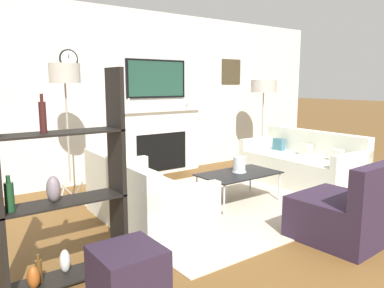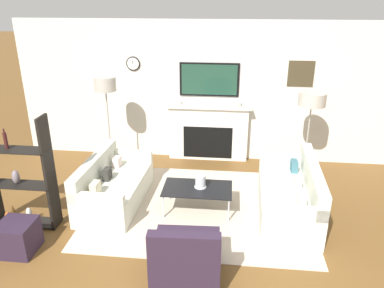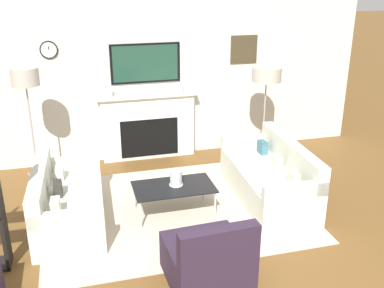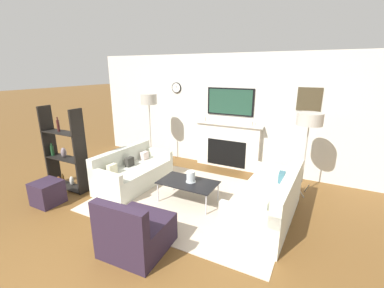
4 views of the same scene
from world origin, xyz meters
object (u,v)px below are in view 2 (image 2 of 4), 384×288
Objects in this scene: hurricane_candle at (200,182)px; floor_lamp_left at (105,86)px; coffee_table at (197,189)px; floor_lamp_right at (312,100)px; couch_left at (113,187)px; armchair at (186,259)px; shelf_unit at (19,178)px; ottoman at (18,237)px; couch_right at (291,196)px.

hurricane_candle is 2.47m from floor_lamp_left.
floor_lamp_right reaches higher than coffee_table.
hurricane_candle is (1.40, -0.06, 0.21)m from couch_left.
couch_left is 1.97× the size of armchair.
floor_lamp_left is at bearing 143.83° from coffee_table.
shelf_unit is at bearing 160.59° from armchair.
armchair is 0.47× the size of floor_lamp_left.
hurricane_candle is 2.60m from ottoman.
ottoman is at bearing -147.93° from floor_lamp_right.
armchair reaches higher than hurricane_candle.
floor_lamp_right is at bearing 71.52° from couch_right.
hurricane_candle is (0.03, 1.52, 0.21)m from armchair.
coffee_table is at bearing -4.10° from couch_left.
couch_left is at bearing 177.43° from hurricane_candle.
ottoman is (-2.25, -1.27, -0.27)m from hurricane_candle.
couch_left is 0.89× the size of couch_right.
armchair is at bearing -131.51° from couch_right.
armchair is 1.53m from hurricane_candle.
shelf_unit is (-3.86, -0.71, 0.45)m from couch_right.
floor_lamp_right is at bearing 24.07° from shelf_unit.
armchair is 3.51m from floor_lamp_right.
shelf_unit reaches higher than hurricane_candle.
ottoman is at bearing -159.87° from couch_right.
floor_lamp_right is at bearing 0.00° from floor_lamp_left.
shelf_unit reaches higher than couch_left.
armchair reaches higher than ottoman.
floor_lamp_right reaches higher than ottoman.
coffee_table is at bearing -36.17° from floor_lamp_left.
armchair is (-1.40, -1.58, -0.02)m from couch_right.
armchair is 3.55m from floor_lamp_left.
couch_left reaches higher than hurricane_candle.
floor_lamp_right reaches higher than couch_left.
armchair is 4.17× the size of hurricane_candle.
ottoman is at bearing -122.62° from couch_left.
floor_lamp_right is at bearing 35.31° from hurricane_candle.
couch_right is (2.77, -0.00, 0.02)m from couch_left.
shelf_unit is at bearing -155.93° from floor_lamp_right.
shelf_unit is (-2.45, -0.62, 0.37)m from coffee_table.
floor_lamp_left reaches higher than armchair.
couch_right is 2.11m from armchair.
ottoman is at bearing -68.46° from shelf_unit.
floor_lamp_left reaches higher than ottoman.
ottoman is at bearing -150.89° from coffee_table.
floor_lamp_left is at bearing 145.18° from hurricane_candle.
floor_lamp_left reaches higher than hurricane_candle.
hurricane_candle is at bearing -2.57° from couch_left.
floor_lamp_left is (-1.76, 1.28, 1.26)m from coffee_table.
couch_right is at bearing 48.49° from armchair.
coffee_table is 0.65× the size of floor_lamp_right.
floor_lamp_left is at bearing 69.90° from shelf_unit.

